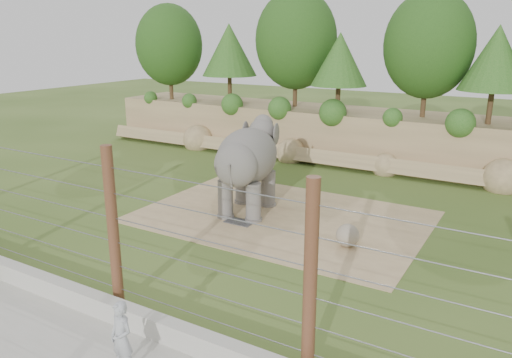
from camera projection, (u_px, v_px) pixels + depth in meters
The scene contains 9 objects.
ground at pixel (224, 242), 15.81m from camera, with size 90.00×90.00×0.00m, color #3E5A1F.
back_embankment at pixel (375, 84), 24.90m from camera, with size 30.00×5.52×8.77m.
dirt_patch at pixel (282, 216), 18.05m from camera, with size 10.00×7.00×0.02m, color tan.
drain_grate at pixel (239, 222), 17.46m from camera, with size 1.00×0.60×0.03m, color #262628.
elephant at pixel (247, 169), 18.13m from camera, with size 1.73×4.04×3.27m, color #5E5953, non-canonical shape.
stone_ball at pixel (348, 235), 15.39m from camera, with size 0.72×0.72×0.72m, color gray.
retaining_wall at pixel (103, 306), 11.61m from camera, with size 26.00×0.35×0.50m, color #B5B4A7.
barrier_fence at pixel (113, 230), 11.54m from camera, with size 20.26×0.26×4.00m.
zookeeper at pixel (121, 338), 9.52m from camera, with size 0.55×0.36×1.51m, color silver.
Camera 1 is at (8.33, -12.07, 6.34)m, focal length 35.00 mm.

